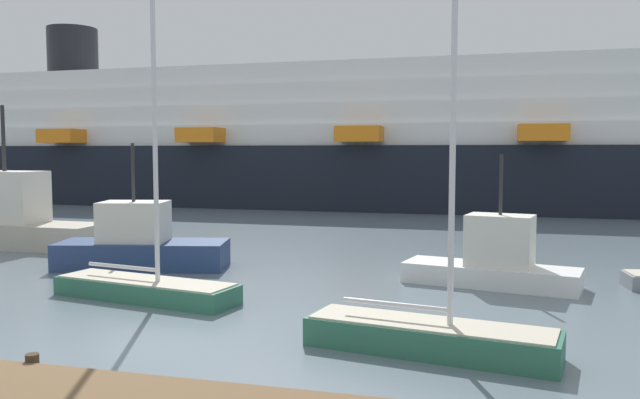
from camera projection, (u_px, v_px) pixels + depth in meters
ground_plane at (119, 349)px, 14.19m from camera, size 600.00×600.00×0.00m
sailboat_1 at (146, 283)px, 18.89m from camera, size 6.02×2.52×10.32m
sailboat_2 at (430, 331)px, 13.89m from camera, size 5.63×2.35×9.79m
fishing_boat_0 at (140, 244)px, 23.98m from camera, size 6.57×3.60×4.68m
fishing_boat_1 at (494, 261)px, 20.77m from camera, size 5.82×2.91×4.28m
fishing_boat_2 at (11, 219)px, 29.27m from camera, size 8.57×2.62×6.46m
cruise_ship at (233, 144)px, 54.25m from camera, size 87.23×14.48×15.41m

